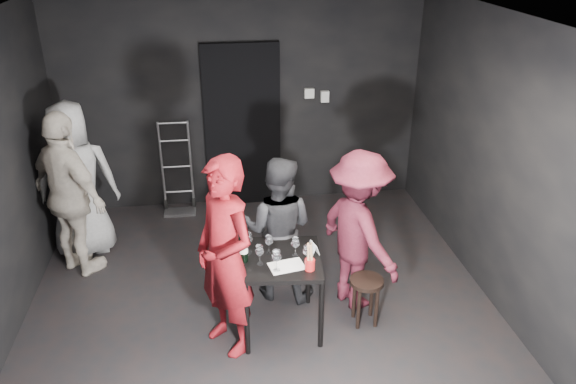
{
  "coord_description": "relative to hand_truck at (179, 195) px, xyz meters",
  "views": [
    {
      "loc": [
        -0.37,
        -4.3,
        3.39
      ],
      "look_at": [
        0.27,
        0.25,
        1.17
      ],
      "focal_mm": 35.0,
      "sensor_mm": 36.0,
      "label": 1
    }
  ],
  "objects": [
    {
      "name": "bystander_cream",
      "position": [
        -0.99,
        -1.25,
        0.82
      ],
      "size": [
        1.29,
        1.26,
        2.09
      ],
      "primitive_type": "imported",
      "rotation": [
        0.0,
        0.0,
        2.39
      ],
      "color": "beige",
      "rests_on": "floor"
    },
    {
      "name": "doorway",
      "position": [
        0.85,
        0.13,
        0.83
      ],
      "size": [
        0.95,
        0.1,
        2.1
      ],
      "primitive_type": "cube",
      "color": "black",
      "rests_on": "ground"
    },
    {
      "name": "wine_glass_a",
      "position": [
        0.81,
        -2.56,
        0.63
      ],
      "size": [
        0.08,
        0.08,
        0.2
      ],
      "primitive_type": null,
      "rotation": [
        0.0,
        0.0,
        0.03
      ],
      "color": "white",
      "rests_on": "tasting_table"
    },
    {
      "name": "wine_glass_f",
      "position": [
        1.13,
        -2.48,
        0.63
      ],
      "size": [
        0.09,
        0.09,
        0.2
      ],
      "primitive_type": null,
      "rotation": [
        0.0,
        0.0,
        -0.34
      ],
      "color": "white",
      "rests_on": "tasting_table"
    },
    {
      "name": "wine_glass_e",
      "position": [
        1.21,
        -2.61,
        0.62
      ],
      "size": [
        0.08,
        0.08,
        0.19
      ],
      "primitive_type": null,
      "rotation": [
        0.0,
        0.0,
        0.16
      ],
      "color": "white",
      "rests_on": "tasting_table"
    },
    {
      "name": "wall_right",
      "position": [
        3.1,
        -2.31,
        1.13
      ],
      "size": [
        0.04,
        5.0,
        2.7
      ],
      "primitive_type": "cube",
      "color": "black",
      "rests_on": "ground"
    },
    {
      "name": "man_maroon",
      "position": [
        1.77,
        -2.2,
        0.61
      ],
      "size": [
        0.89,
        1.18,
        1.66
      ],
      "primitive_type": "imported",
      "rotation": [
        0.0,
        0.0,
        1.99
      ],
      "color": "#551826",
      "rests_on": "floor"
    },
    {
      "name": "reserved_card",
      "position": [
        1.28,
        -2.45,
        0.58
      ],
      "size": [
        0.11,
        0.14,
        0.1
      ],
      "primitive_type": null,
      "rotation": [
        0.0,
        0.0,
        0.23
      ],
      "color": "white",
      "rests_on": "tasting_table"
    },
    {
      "name": "wine_glass_b",
      "position": [
        0.73,
        -2.37,
        0.64
      ],
      "size": [
        0.11,
        0.11,
        0.22
      ],
      "primitive_type": null,
      "rotation": [
        0.0,
        0.0,
        0.43
      ],
      "color": "white",
      "rests_on": "tasting_table"
    },
    {
      "name": "wine_bottle",
      "position": [
        0.68,
        -2.5,
        0.65
      ],
      "size": [
        0.08,
        0.08,
        0.31
      ],
      "rotation": [
        0.0,
        0.0,
        -0.13
      ],
      "color": "black",
      "rests_on": "tasting_table"
    },
    {
      "name": "ceiling",
      "position": [
        0.85,
        -2.31,
        2.48
      ],
      "size": [
        4.5,
        5.0,
        0.02
      ],
      "primitive_type": "cube",
      "color": "silver",
      "rests_on": "ground"
    },
    {
      "name": "floor",
      "position": [
        0.85,
        -2.31,
        -0.22
      ],
      "size": [
        4.5,
        5.0,
        0.02
      ],
      "primitive_type": "cube",
      "color": "black",
      "rests_on": "ground"
    },
    {
      "name": "hand_truck",
      "position": [
        0.0,
        0.0,
        0.0
      ],
      "size": [
        0.4,
        0.34,
        1.2
      ],
      "rotation": [
        0.0,
        0.0,
        -0.01
      ],
      "color": "#B2B2B7",
      "rests_on": "floor"
    },
    {
      "name": "tasting_table",
      "position": [
        0.99,
        -2.48,
        0.43
      ],
      "size": [
        0.72,
        0.72,
        0.75
      ],
      "rotation": [
        0.0,
        0.0,
        -0.1
      ],
      "color": "black",
      "rests_on": "floor"
    },
    {
      "name": "wall_back",
      "position": [
        0.85,
        0.19,
        1.13
      ],
      "size": [
        4.5,
        0.04,
        2.7
      ],
      "primitive_type": "cube",
      "color": "black",
      "rests_on": "ground"
    },
    {
      "name": "bystander_grey",
      "position": [
        -1.01,
        -0.85,
        0.8
      ],
      "size": [
        1.06,
        0.68,
        2.03
      ],
      "primitive_type": "imported",
      "rotation": [
        0.0,
        0.0,
        3.28
      ],
      "color": "gray",
      "rests_on": "floor"
    },
    {
      "name": "breadstick_cup",
      "position": [
        1.22,
        -2.71,
        0.65
      ],
      "size": [
        0.09,
        0.09,
        0.27
      ],
      "rotation": [
        0.0,
        0.0,
        -0.26
      ],
      "color": "#B11818",
      "rests_on": "tasting_table"
    },
    {
      "name": "wine_glass_c",
      "position": [
        0.91,
        -2.4,
        0.63
      ],
      "size": [
        0.08,
        0.08,
        0.19
      ],
      "primitive_type": null,
      "rotation": [
        0.0,
        0.0,
        0.13
      ],
      "color": "white",
      "rests_on": "tasting_table"
    },
    {
      "name": "tasting_mat",
      "position": [
        1.03,
        -2.63,
        0.53
      ],
      "size": [
        0.33,
        0.25,
        0.0
      ],
      "primitive_type": "cube",
      "rotation": [
        0.0,
        0.0,
        0.19
      ],
      "color": "white",
      "rests_on": "tasting_table"
    },
    {
      "name": "wallbox_lower",
      "position": [
        1.9,
        0.14,
        1.18
      ],
      "size": [
        0.1,
        0.06,
        0.14
      ],
      "primitive_type": "cube",
      "color": "#B7B7B2",
      "rests_on": "wall_back"
    },
    {
      "name": "wine_glass_d",
      "position": [
        0.94,
        -2.68,
        0.64
      ],
      "size": [
        0.11,
        0.11,
        0.21
      ],
      "primitive_type": null,
      "rotation": [
        0.0,
        0.0,
        0.36
      ],
      "color": "white",
      "rests_on": "tasting_table"
    },
    {
      "name": "wallbox_upper",
      "position": [
        1.7,
        0.14,
        1.23
      ],
      "size": [
        0.12,
        0.06,
        0.12
      ],
      "primitive_type": "cube",
      "color": "#B7B7B2",
      "rests_on": "wall_back"
    },
    {
      "name": "woman_black",
      "position": [
        1.05,
        -1.95,
        0.5
      ],
      "size": [
        0.79,
        0.6,
        1.43
      ],
      "primitive_type": "imported",
      "rotation": [
        0.0,
        0.0,
        2.79
      ],
      "color": "#26272A",
      "rests_on": "floor"
    },
    {
      "name": "server_red",
      "position": [
        0.52,
        -2.65,
        0.84
      ],
      "size": [
        0.85,
        0.92,
        2.11
      ],
      "primitive_type": "imported",
      "rotation": [
        0.0,
        0.0,
        -0.97
      ],
      "color": "maroon",
      "rests_on": "floor"
    },
    {
      "name": "stool",
      "position": [
        1.78,
        -2.53,
        0.14
      ],
      "size": [
        0.31,
        0.31,
        0.47
      ],
      "rotation": [
        0.0,
        0.0,
        0.19
      ],
      "color": "#372018",
      "rests_on": "floor"
    }
  ]
}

